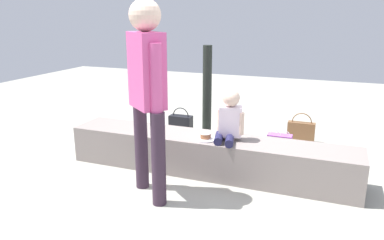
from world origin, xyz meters
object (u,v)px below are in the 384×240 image
at_px(gift_bag, 279,149).
at_px(handbag_brown_canvas, 301,131).
at_px(child_seated, 229,118).
at_px(water_bottle_near_gift, 246,154).
at_px(handbag_black_leather, 181,124).
at_px(adult_standing, 147,83).
at_px(cake_plate, 206,137).

height_order(gift_bag, handbag_brown_canvas, handbag_brown_canvas).
distance_m(child_seated, gift_bag, 0.78).
relative_size(gift_bag, water_bottle_near_gift, 1.73).
bearing_deg(handbag_brown_canvas, child_seated, -112.87).
relative_size(child_seated, handbag_black_leather, 1.41).
xyz_separation_m(child_seated, water_bottle_near_gift, (0.08, 0.40, -0.49)).
bearing_deg(gift_bag, adult_standing, -129.01).
bearing_deg(gift_bag, handbag_brown_canvas, 79.36).
relative_size(child_seated, cake_plate, 2.16).
distance_m(adult_standing, gift_bag, 1.68).
bearing_deg(cake_plate, gift_bag, 43.40).
xyz_separation_m(cake_plate, water_bottle_near_gift, (0.29, 0.47, -0.29)).
bearing_deg(handbag_brown_canvas, cake_plate, -119.06).
bearing_deg(child_seated, handbag_black_leather, 131.21).
bearing_deg(handbag_black_leather, child_seated, -48.79).
height_order(water_bottle_near_gift, handbag_brown_canvas, handbag_brown_canvas).
height_order(adult_standing, cake_plate, adult_standing).
xyz_separation_m(adult_standing, handbag_black_leather, (-0.44, 1.71, -0.86)).
distance_m(water_bottle_near_gift, handbag_black_leather, 1.25).
bearing_deg(water_bottle_near_gift, handbag_black_leather, 146.49).
relative_size(gift_bag, handbag_black_leather, 1.05).
bearing_deg(handbag_black_leather, gift_bag, -23.04).
relative_size(water_bottle_near_gift, handbag_black_leather, 0.61).
relative_size(handbag_black_leather, handbag_brown_canvas, 0.94).
height_order(gift_bag, handbag_black_leather, gift_bag).
distance_m(child_seated, handbag_brown_canvas, 1.48).
xyz_separation_m(child_seated, handbag_black_leather, (-0.96, 1.09, -0.46)).
height_order(adult_standing, handbag_black_leather, adult_standing).
height_order(child_seated, cake_plate, child_seated).
height_order(water_bottle_near_gift, handbag_black_leather, handbag_black_leather).
relative_size(cake_plate, water_bottle_near_gift, 1.08).
bearing_deg(adult_standing, water_bottle_near_gift, 59.64).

